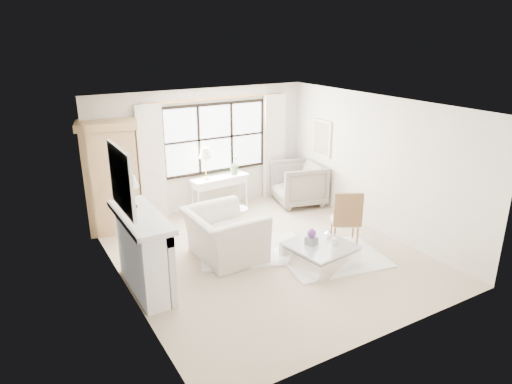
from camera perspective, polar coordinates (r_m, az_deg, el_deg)
floor at (r=8.33m, az=1.50°, el=-7.89°), size 5.50×5.50×0.00m
ceiling at (r=7.49m, az=1.68°, el=10.79°), size 5.50×5.50×0.00m
wall_back at (r=10.16m, az=-6.65°, el=5.17°), size 5.00×0.00×5.00m
wall_front at (r=5.83m, az=16.07°, el=-6.47°), size 5.00×0.00×5.00m
wall_left at (r=6.90m, az=-16.37°, el=-2.39°), size 0.00×5.50×5.50m
wall_right at (r=9.32m, az=14.78°, el=3.36°), size 0.00×5.50×5.50m
window_pane at (r=10.20m, az=-5.11°, el=6.73°), size 2.40×0.02×1.50m
window_frame at (r=10.19m, az=-5.09°, el=6.72°), size 2.50×0.04×1.50m
curtain_rod at (r=9.99m, az=-5.11°, el=11.54°), size 3.30×0.04×0.04m
curtain_left at (r=9.69m, az=-12.89°, el=3.42°), size 0.55×0.10×2.47m
curtain_right at (r=10.92m, az=2.28°, el=5.67°), size 0.55×0.10×2.47m
fireplace at (r=7.23m, az=-14.11°, el=-7.26°), size 0.58×1.66×1.26m
mirror_frame at (r=6.75m, az=-16.51°, el=1.52°), size 0.05×1.15×0.95m
mirror_glass at (r=6.75m, az=-16.27°, el=1.56°), size 0.02×1.00×0.80m
art_frame at (r=10.48m, az=8.23°, el=6.67°), size 0.04×0.62×0.82m
art_canvas at (r=10.47m, az=8.15°, el=6.66°), size 0.01×0.52×0.72m
mantel_lamp at (r=7.15m, az=-15.34°, el=1.07°), size 0.22×0.22×0.51m
armoire at (r=9.37m, az=-17.56°, el=1.83°), size 1.26×0.95×2.24m
console_table at (r=10.24m, az=-4.54°, el=-0.19°), size 1.33×0.55×0.80m
console_lamp at (r=9.84m, az=-6.35°, el=4.76°), size 0.28×0.28×0.69m
orchid_plant at (r=10.23m, az=-2.67°, el=3.60°), size 0.34×0.32×0.49m
side_table at (r=9.15m, az=-2.25°, el=-3.06°), size 0.40×0.40×0.51m
rug_left at (r=8.47m, az=-0.56°, el=-7.30°), size 2.24×1.93×0.03m
rug_right at (r=8.32m, az=9.51°, el=-8.09°), size 2.00×1.65×0.03m
club_armchair at (r=8.10m, az=-3.99°, el=-5.35°), size 1.20×1.37×0.87m
wingback_chair at (r=10.64m, az=5.33°, el=1.06°), size 1.31×1.28×0.99m
french_chair at (r=8.77m, az=11.02°, el=-4.58°), size 0.66×0.66×1.08m
coffee_table at (r=8.03m, az=7.96°, el=-7.76°), size 1.13×1.13×0.38m
planter_box at (r=7.90m, az=6.93°, el=-6.06°), size 0.21×0.21×0.13m
planter_flowers at (r=7.84m, az=6.97°, el=-5.14°), size 0.15×0.15×0.15m
pillar_candle at (r=7.94m, az=9.72°, el=-6.09°), size 0.09×0.09×0.12m
coffee_vase at (r=8.18m, az=9.05°, el=-5.12°), size 0.16×0.16×0.16m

